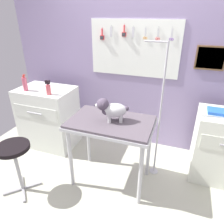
# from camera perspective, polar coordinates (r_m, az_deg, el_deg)

# --- Properties ---
(ground) EXTENTS (4.40, 4.00, 0.04)m
(ground) POSITION_cam_1_polar(r_m,az_deg,el_deg) (2.59, -0.91, -22.54)
(ground) COLOR #B5B7A1
(rear_wall_panel) EXTENTS (4.00, 0.11, 2.30)m
(rear_wall_panel) POSITION_cam_1_polar(r_m,az_deg,el_deg) (3.05, 7.57, 11.22)
(rear_wall_panel) COLOR #8E7DA7
(rear_wall_panel) RESTS_ON ground
(grooming_table) EXTENTS (0.95, 0.60, 0.85)m
(grooming_table) POSITION_cam_1_polar(r_m,az_deg,el_deg) (2.31, -0.33, -4.47)
(grooming_table) COLOR #B7B7BC
(grooming_table) RESTS_ON ground
(grooming_arm) EXTENTS (0.29, 0.11, 1.67)m
(grooming_arm) POSITION_cam_1_polar(r_m,az_deg,el_deg) (2.48, 12.81, -2.20)
(grooming_arm) COLOR #B7B7BC
(grooming_arm) RESTS_ON ground
(dog) EXTENTS (0.36, 0.25, 0.27)m
(dog) POSITION_cam_1_polar(r_m,az_deg,el_deg) (2.20, -0.19, 0.79)
(dog) COLOR silver
(dog) RESTS_ON grooming_table
(counter_left) EXTENTS (0.80, 0.58, 0.93)m
(counter_left) POSITION_cam_1_polar(r_m,az_deg,el_deg) (3.32, -17.08, -1.39)
(counter_left) COLOR silver
(counter_left) RESTS_ON ground
(cabinet_right) EXTENTS (0.68, 0.54, 0.88)m
(cabinet_right) POSITION_cam_1_polar(r_m,az_deg,el_deg) (2.88, 28.39, -8.56)
(cabinet_right) COLOR silver
(cabinet_right) RESTS_ON ground
(stool) EXTENTS (0.36, 0.36, 0.63)m
(stool) POSITION_cam_1_polar(r_m,az_deg,el_deg) (2.54, -25.50, -10.49)
(stool) COLOR #9E9EA3
(stool) RESTS_ON ground
(detangler_spray) EXTENTS (0.06, 0.06, 0.23)m
(detangler_spray) POSITION_cam_1_polar(r_m,az_deg,el_deg) (3.13, -23.00, 7.20)
(detangler_spray) COLOR #CE586F
(detangler_spray) RESTS_ON counter_left
(spray_bottle_short) EXTENTS (0.07, 0.07, 0.19)m
(spray_bottle_short) POSITION_cam_1_polar(r_m,az_deg,el_deg) (2.87, -17.25, 6.21)
(spray_bottle_short) COLOR #D45961
(spray_bottle_short) RESTS_ON counter_left
(supply_tray) EXTENTS (0.24, 0.18, 0.04)m
(supply_tray) POSITION_cam_1_polar(r_m,az_deg,el_deg) (2.66, 27.48, 0.09)
(supply_tray) COLOR blue
(supply_tray) RESTS_ON cabinet_right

